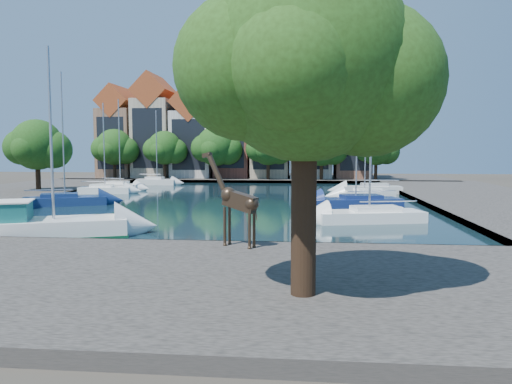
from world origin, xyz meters
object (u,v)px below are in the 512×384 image
at_px(plane_tree, 309,67).
at_px(motorsailer, 24,224).
at_px(giraffe_statue, 236,200).
at_px(sailboat_right_a, 369,213).

bearing_deg(plane_tree, motorsailer, 145.72).
distance_m(plane_tree, giraffe_statue, 9.69).
distance_m(giraffe_statue, motorsailer, 13.14).
distance_m(plane_tree, motorsailer, 20.46).
distance_m(giraffe_statue, sailboat_right_a, 14.05).
bearing_deg(sailboat_right_a, plane_tree, -102.88).
xyz_separation_m(giraffe_statue, motorsailer, (-12.60, 3.26, -1.80)).
height_order(plane_tree, giraffe_statue, plane_tree).
bearing_deg(sailboat_right_a, giraffe_statue, -123.80).
xyz_separation_m(giraffe_statue, sailboat_right_a, (7.73, 11.55, -2.04)).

